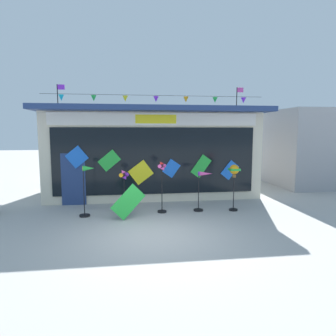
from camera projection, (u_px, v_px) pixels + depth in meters
The scene contains 9 objects.
ground_plane at pixel (153, 235), 8.21m from camera, with size 80.00×80.00×0.00m, color #ADAAA5.
kite_shop_building at pixel (151, 151), 14.17m from camera, with size 9.22×5.69×4.93m.
wind_spinner_far_left at pixel (87, 185), 9.91m from camera, with size 0.53×0.35×1.71m.
wind_spinner_left at pixel (124, 190), 10.35m from camera, with size 0.37×0.37×1.51m.
wind_spinner_center_left at pixel (162, 184), 10.38m from camera, with size 0.31×0.31×1.79m.
wind_spinner_center_right at pixel (203, 186), 10.63m from camera, with size 0.66×0.34×1.42m.
wind_spinner_right at pixel (234, 174), 10.61m from camera, with size 0.35×0.35×1.66m.
display_kite_on_ground at pixel (128, 202), 9.65m from camera, with size 0.58×0.03×1.06m, color green.
neighbour_building at pixel (315, 147), 17.11m from camera, with size 5.93×6.23×3.92m, color #99999E.
Camera 1 is at (-0.67, -7.91, 2.82)m, focal length 32.11 mm.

